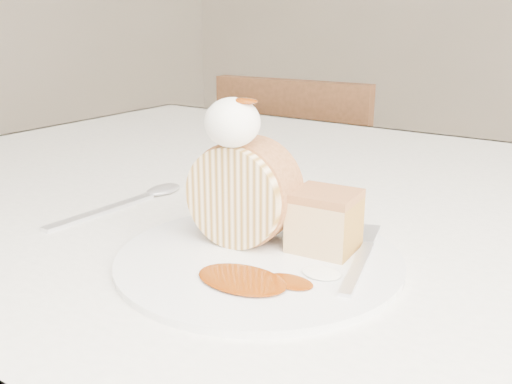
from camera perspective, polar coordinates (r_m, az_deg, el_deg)
The scene contains 10 objects.
table at distance 0.72m, azimuth 9.45°, elevation -7.66°, with size 1.40×0.90×0.75m.
chair_far at distance 1.48m, azimuth 4.99°, elevation -2.16°, with size 0.41×0.41×0.82m.
plate at distance 0.51m, azimuth 0.31°, elevation -6.69°, with size 0.25×0.25×0.01m, color white.
roulade_slice at distance 0.53m, azimuth -1.25°, elevation -0.05°, with size 0.09×0.09×0.05m, color beige.
cake_chunk at distance 0.52m, azimuth 6.86°, elevation -3.24°, with size 0.06×0.05×0.05m, color #AE6E41.
whipped_cream at distance 0.49m, azimuth -2.39°, elevation 6.96°, with size 0.05×0.05×0.04m, color white.
caramel_drizzle at distance 0.49m, azimuth -1.19°, elevation 9.72°, with size 0.02×0.02×0.01m, color #712A04.
caramel_pool at distance 0.46m, azimuth -1.42°, elevation -8.70°, with size 0.08×0.05×0.00m, color #712A04, non-canonical shape.
fork at distance 0.49m, azimuth 10.14°, elevation -7.41°, with size 0.02×0.15×0.00m, color silver.
spoon at distance 0.65m, azimuth -15.18°, elevation -1.89°, with size 0.03×0.18×0.00m, color silver.
Camera 1 is at (0.26, -0.40, 0.96)m, focal length 40.00 mm.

